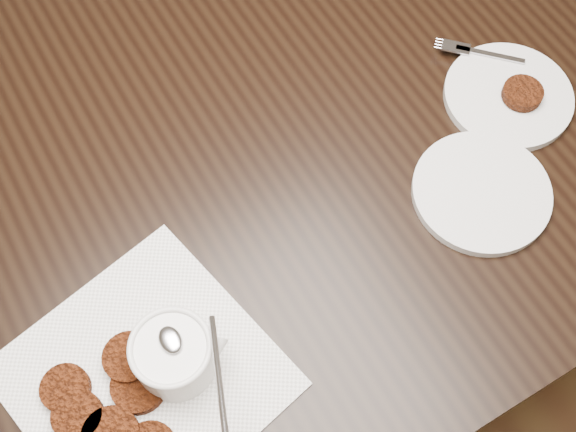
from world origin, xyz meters
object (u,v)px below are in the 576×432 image
object	(u,v)px
plate_with_patty	(509,93)
plate_empty	(481,192)
napkin	(144,376)
sauce_ramekin	(170,346)
table	(272,242)

from	to	relation	value
plate_with_patty	plate_empty	size ratio (longest dim) A/B	0.99
napkin	plate_with_patty	bearing A→B (deg)	9.53
plate_empty	sauce_ramekin	bearing A→B (deg)	-179.61
sauce_ramekin	table	bearing A→B (deg)	42.45
plate_with_patty	plate_empty	world-z (taller)	plate_with_patty
plate_with_patty	plate_empty	distance (m)	0.17
plate_with_patty	napkin	bearing A→B (deg)	-170.47
napkin	sauce_ramekin	world-z (taller)	sauce_ramekin
plate_empty	napkin	bearing A→B (deg)	179.73
napkin	plate_empty	distance (m)	0.51
napkin	plate_with_patty	size ratio (longest dim) A/B	1.54
napkin	sauce_ramekin	size ratio (longest dim) A/B	2.15
sauce_ramekin	plate_empty	bearing A→B (deg)	0.39
napkin	plate_with_patty	distance (m)	0.65
table	sauce_ramekin	distance (m)	0.57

